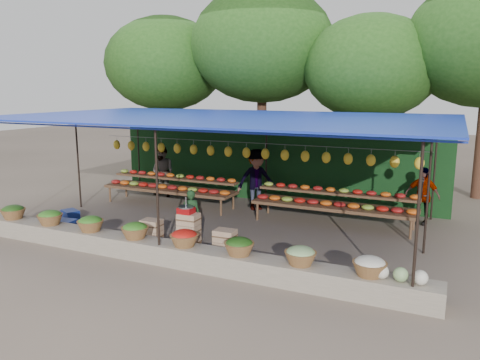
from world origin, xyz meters
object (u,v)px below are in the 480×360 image
at_px(crate_counter, 188,233).
at_px(vendor_seated, 191,214).
at_px(blue_crate_front, 64,227).
at_px(weighing_scale, 186,209).
at_px(blue_crate_back, 70,215).

height_order(crate_counter, vendor_seated, vendor_seated).
bearing_deg(blue_crate_front, crate_counter, 1.36).
xyz_separation_m(vendor_seated, blue_crate_front, (-3.05, -0.96, -0.42)).
bearing_deg(crate_counter, weighing_scale, 180.00).
relative_size(crate_counter, blue_crate_back, 4.90).
xyz_separation_m(weighing_scale, vendor_seated, (-0.19, 0.54, -0.27)).
distance_m(vendor_seated, blue_crate_back, 3.76).
distance_m(crate_counter, blue_crate_back, 3.99).
bearing_deg(weighing_scale, crate_counter, 0.00).
relative_size(crate_counter, vendor_seated, 2.01).
height_order(vendor_seated, blue_crate_front, vendor_seated).
relative_size(weighing_scale, blue_crate_front, 0.65).
distance_m(weighing_scale, blue_crate_back, 4.02).
bearing_deg(weighing_scale, blue_crate_front, -172.61).
xyz_separation_m(crate_counter, blue_crate_front, (-3.27, -0.42, -0.14)).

